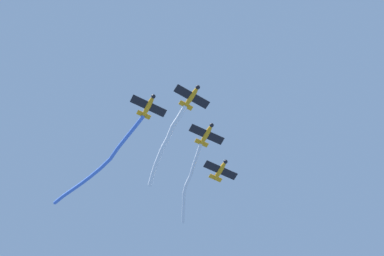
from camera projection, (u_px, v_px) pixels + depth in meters
name	position (u px, v px, depth m)	size (l,w,h in m)	color
airplane_lead	(192.00, 97.00, 93.30)	(7.31, 5.51, 1.81)	orange
smoke_trail_lead	(165.00, 147.00, 99.46)	(7.19, 20.44, 3.48)	white
airplane_left_wing	(207.00, 134.00, 96.89)	(7.34, 5.58, 1.81)	orange
smoke_trail_left_wing	(189.00, 185.00, 102.59)	(10.17, 18.20, 1.73)	white
airplane_right_wing	(148.00, 106.00, 94.48)	(7.34, 5.57, 1.81)	orange
smoke_trail_right_wing	(99.00, 165.00, 101.13)	(3.74, 30.24, 2.94)	#4C75DB
airplane_slot	(220.00, 170.00, 100.22)	(7.34, 5.57, 1.81)	orange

